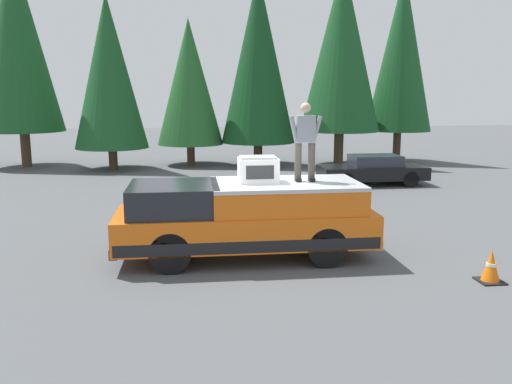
% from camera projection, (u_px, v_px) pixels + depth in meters
% --- Properties ---
extents(ground_plane, '(90.00, 90.00, 0.00)m').
position_uv_depth(ground_plane, '(257.00, 257.00, 11.70)').
color(ground_plane, '#4C4F51').
extents(pickup_truck, '(2.01, 5.54, 1.65)m').
position_uv_depth(pickup_truck, '(245.00, 218.00, 11.53)').
color(pickup_truck, orange).
rests_on(pickup_truck, ground).
extents(compressor_unit, '(0.65, 0.84, 0.56)m').
position_uv_depth(compressor_unit, '(258.00, 169.00, 11.42)').
color(compressor_unit, white).
rests_on(compressor_unit, pickup_truck).
extents(person_on_truck_bed, '(0.29, 0.72, 1.69)m').
position_uv_depth(person_on_truck_bed, '(305.00, 140.00, 11.45)').
color(person_on_truck_bed, '#423D38').
rests_on(person_on_truck_bed, pickup_truck).
extents(parked_car_black, '(1.64, 4.10, 1.16)m').
position_uv_depth(parked_car_black, '(373.00, 170.00, 20.82)').
color(parked_car_black, black).
rests_on(parked_car_black, ground).
extents(traffic_cone, '(0.47, 0.47, 0.62)m').
position_uv_depth(traffic_cone, '(491.00, 267.00, 10.10)').
color(traffic_cone, black).
rests_on(traffic_cone, ground).
extents(conifer_far_left, '(3.30, 3.30, 9.60)m').
position_uv_depth(conifer_far_left, '(401.00, 52.00, 26.99)').
color(conifer_far_left, '#4C3826').
rests_on(conifer_far_left, ground).
extents(conifer_left, '(3.90, 3.90, 9.72)m').
position_uv_depth(conifer_left, '(341.00, 48.00, 25.72)').
color(conifer_left, '#4C3826').
rests_on(conifer_left, ground).
extents(conifer_center_left, '(3.62, 3.62, 9.25)m').
position_uv_depth(conifer_center_left, '(258.00, 59.00, 25.79)').
color(conifer_center_left, '#4C3826').
rests_on(conifer_center_left, ground).
extents(conifer_center_right, '(3.24, 3.24, 7.10)m').
position_uv_depth(conifer_center_right, '(189.00, 82.00, 26.02)').
color(conifer_center_right, '#4C3826').
rests_on(conifer_center_right, ground).
extents(conifer_right, '(3.38, 3.38, 7.99)m').
position_uv_depth(conifer_right, '(109.00, 72.00, 24.36)').
color(conifer_right, '#4C3826').
rests_on(conifer_right, ground).
extents(conifer_far_right, '(3.85, 3.85, 10.36)m').
position_uv_depth(conifer_far_right, '(17.00, 39.00, 24.95)').
color(conifer_far_right, '#4C3826').
rests_on(conifer_far_right, ground).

